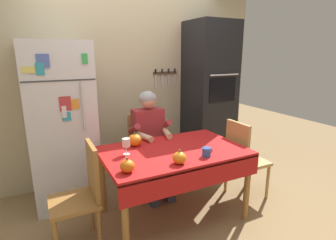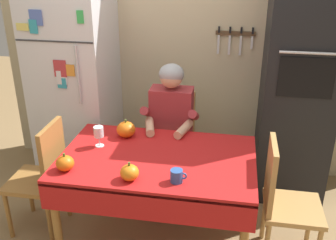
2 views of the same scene
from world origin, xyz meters
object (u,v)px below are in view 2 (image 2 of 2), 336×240
Objects in this scene: chair_right_side at (283,198)px; refrigerator at (76,88)px; wine_glass at (99,133)px; pumpkin_medium at (126,129)px; chair_behind_person at (174,137)px; pumpkin_small at (65,163)px; wall_oven at (299,84)px; chair_left_side at (43,173)px; coffee_mug at (177,176)px; seated_person at (170,124)px; pumpkin_large at (130,172)px; dining_table at (157,168)px.

refrigerator is at bearing 154.36° from chair_right_side.
pumpkin_medium is at bearing 51.38° from wine_glass.
pumpkin_medium is at bearing -42.39° from refrigerator.
chair_behind_person is at bearing -5.47° from refrigerator.
pumpkin_small is at bearing -71.85° from refrigerator.
chair_left_side is (-1.95, -0.92, -0.54)m from wall_oven.
coffee_mug is (1.09, -0.28, 0.27)m from chair_left_side.
seated_person is at bearing 33.94° from chair_left_side.
chair_right_side is at bearing 20.96° from coffee_mug.
wall_oven reaches higher than wine_glass.
chair_left_side is 7.27× the size of pumpkin_large.
pumpkin_medium is 1.17× the size of pumpkin_small.
coffee_mug is (0.19, -0.28, 0.13)m from dining_table.
pumpkin_large is at bearing -96.87° from seated_person.
seated_person is 7.78× the size of wine_glass.
wall_oven is 1.71m from pumpkin_large.
wine_glass is (-0.65, 0.38, 0.07)m from coffee_mug.
chair_behind_person reaches higher than coffee_mug.
wall_oven is 2.03m from pumpkin_small.
pumpkin_small is at bearing 179.18° from coffee_mug.
wine_glass is at bearing -151.50° from wall_oven.
chair_behind_person is 0.75× the size of seated_person.
chair_left_side is (0.05, -0.88, -0.39)m from refrigerator.
chair_left_side is at bearing -153.63° from pumpkin_medium.
wine_glass reaches higher than dining_table.
wall_oven is 14.05× the size of pumpkin_medium.
wall_oven is at bearing 80.86° from chair_right_side.
coffee_mug is 0.76m from pumpkin_medium.
chair_left_side is 1.16m from coffee_mug.
seated_person is 1.04m from pumpkin_small.
pumpkin_large reaches higher than dining_table.
chair_left_side reaches higher than pumpkin_large.
wall_oven is at bearing 28.50° from wine_glass.
dining_table is at bearing -12.52° from wine_glass.
dining_table is 0.36m from coffee_mug.
wine_glass is at bearing 130.21° from pumpkin_large.
refrigerator is 1.22m from pumpkin_small.
dining_table is 0.61m from seated_person.
refrigerator is 0.92m from wine_glass.
wine_glass is (-0.46, 0.10, 0.20)m from dining_table.
coffee_mug is (-0.71, -0.27, 0.27)m from chair_right_side.
refrigerator reaches higher than chair_behind_person.
chair_behind_person and chair_left_side have the same top height.
seated_person reaches higher than wine_glass.
chair_right_side reaches higher than coffee_mug.
coffee_mug is 0.85× the size of pumpkin_large.
pumpkin_medium is (-1.36, -0.63, -0.25)m from wall_oven.
chair_right_side is at bearing -99.14° from wall_oven.
dining_table is at bearing -138.69° from wall_oven.
seated_person is 11.50× the size of coffee_mug.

